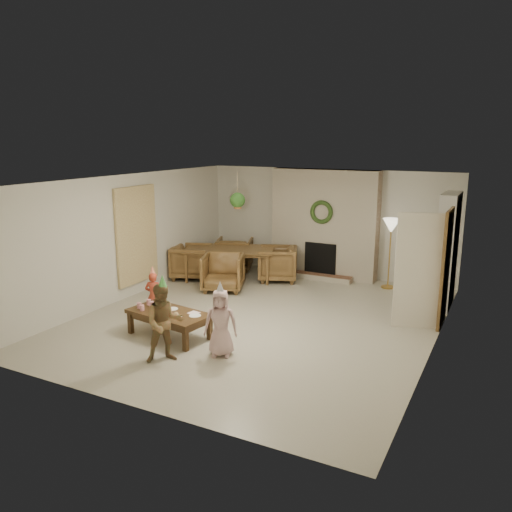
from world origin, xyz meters
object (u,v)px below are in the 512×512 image
Objects in this scene: dining_chair_near at (223,272)px; dining_chair_left at (191,262)px; child_red at (154,296)px; dining_chair_far at (235,254)px; coffee_table_top at (169,314)px; child_pink at (221,323)px; child_plaid at (164,323)px; dining_chair_right at (277,264)px; dining_table at (229,264)px.

dining_chair_near and dining_chair_left have the same top height.
child_red is at bearing 178.77° from dining_chair_left.
dining_chair_near is 1.00× the size of dining_chair_far.
coffee_table_top is 1.18m from child_pink.
child_plaid is (1.26, -1.35, 0.15)m from child_red.
coffee_table_top is (-0.16, -3.89, 0.00)m from dining_chair_right.
dining_chair_near and dining_chair_far have the same top height.
dining_chair_near is 3.61m from child_plaid.
dining_chair_right is 4.70m from child_plaid.
dining_chair_far is 5.39m from child_plaid.
dining_chair_right reaches higher than dining_table.
child_red is at bearing 134.10° from child_pink.
coffee_table_top is 1.34× the size of child_pink.
child_red is at bearing -116.77° from dining_chair_near.
dining_chair_near is 1.26m from dining_chair_left.
dining_chair_right is 0.74× the size of child_plaid.
child_pink reaches higher than dining_chair_right.
child_plaid reaches higher than child_pink.
child_red is (-0.75, 0.55, 0.04)m from coffee_table_top.
dining_chair_far is at bearing 94.37° from child_pink.
dining_chair_left is 2.78m from child_red.
dining_table reaches higher than coffee_table_top.
dining_chair_near is 2.11m from child_red.
child_pink is at bearing 95.72° from dining_chair_far.
child_red reaches higher than dining_chair_right.
dining_chair_left is (-1.16, 0.50, 0.00)m from dining_chair_near.
dining_chair_left is at bearing 45.00° from dining_chair_far.
dining_chair_left is 1.00× the size of dining_chair_right.
dining_chair_left is at bearing -88.57° from child_red.
coffee_table_top is at bearing 84.12° from dining_chair_far.
child_plaid reaches higher than dining_table.
child_plaid is (1.06, -3.45, 0.19)m from dining_chair_near.
child_red is 1.85m from child_plaid.
dining_chair_left is 3.59m from coffee_table_top.
dining_chair_right is at bearing 141.34° from dining_chair_far.
dining_chair_near is at bearing -135.00° from dining_chair_left.
dining_chair_left is 2.01m from dining_chair_right.
child_plaid is at bearing -48.46° from coffee_table_top.
dining_chair_far is 0.99× the size of child_red.
dining_table is 0.89m from dining_chair_near.
child_plaid reaches higher than dining_chair_right.
child_plaid reaches higher than dining_chair_left.
dining_chair_left is 0.99× the size of child_red.
child_red reaches higher than dining_chair_left.
coffee_table_top is (0.88, -3.48, 0.04)m from dining_table.
dining_table is 2.93m from child_red.
child_plaid is (1.72, -5.11, 0.19)m from dining_chair_far.
child_pink is (0.63, 0.54, -0.07)m from child_plaid.
dining_chair_far is (-0.65, 1.66, 0.00)m from dining_chair_near.
child_plaid is (1.39, -4.28, 0.23)m from dining_table.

